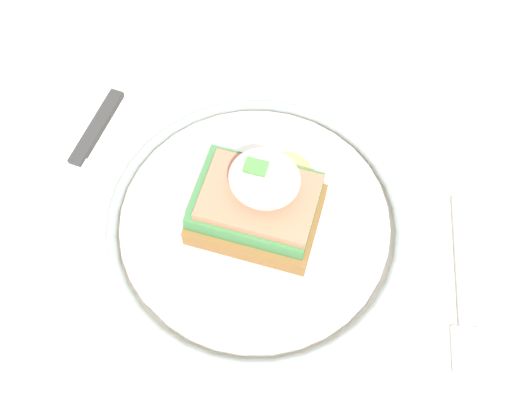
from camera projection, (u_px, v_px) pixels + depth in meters
name	position (u px, v px, depth m)	size (l,w,h in m)	color
ground_plane	(242.00, 375.00, 1.20)	(6.00, 6.00, 0.00)	#9E9993
dining_table	(229.00, 231.00, 0.64)	(1.07, 0.88, 0.73)	beige
plate	(256.00, 223.00, 0.52)	(0.24, 0.24, 0.02)	white
sandwich	(259.00, 200.00, 0.49)	(0.10, 0.11, 0.08)	brown
fork	(463.00, 291.00, 0.50)	(0.04, 0.15, 0.00)	silver
knife	(76.00, 163.00, 0.55)	(0.03, 0.19, 0.01)	#2D2D2D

